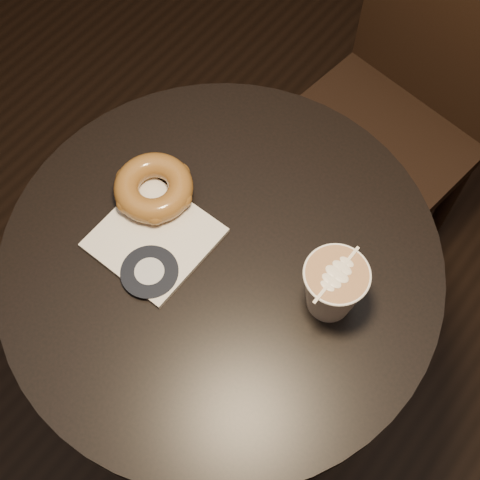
# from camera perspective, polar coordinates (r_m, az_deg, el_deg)

# --- Properties ---
(cafe_table) EXTENTS (0.70, 0.70, 0.75)m
(cafe_table) POSITION_cam_1_polar(r_m,az_deg,el_deg) (1.23, -1.43, -5.55)
(cafe_table) COLOR black
(cafe_table) RESTS_ON ground
(chair) EXTENTS (0.44, 0.44, 1.01)m
(chair) POSITION_cam_1_polar(r_m,az_deg,el_deg) (1.51, 14.15, 12.34)
(chair) COLOR black
(chair) RESTS_ON ground
(pastry_bag) EXTENTS (0.17, 0.17, 0.01)m
(pastry_bag) POSITION_cam_1_polar(r_m,az_deg,el_deg) (1.07, -7.31, 0.19)
(pastry_bag) COLOR silver
(pastry_bag) RESTS_ON cafe_table
(doughnut) EXTENTS (0.13, 0.13, 0.04)m
(doughnut) POSITION_cam_1_polar(r_m,az_deg,el_deg) (1.08, -7.39, 4.45)
(doughnut) COLOR brown
(doughnut) RESTS_ON pastry_bag
(latte_cup) EXTENTS (0.10, 0.10, 0.11)m
(latte_cup) POSITION_cam_1_polar(r_m,az_deg,el_deg) (0.98, 7.91, -4.12)
(latte_cup) COLOR white
(latte_cup) RESTS_ON cafe_table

